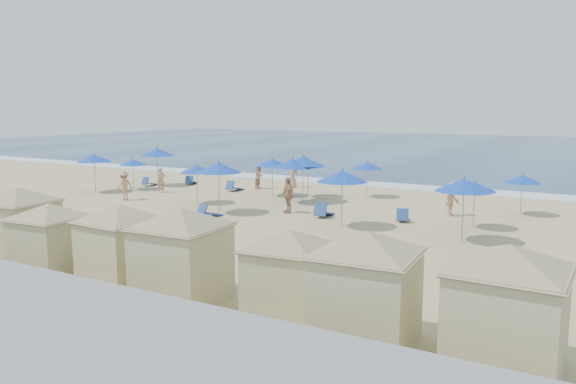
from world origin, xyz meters
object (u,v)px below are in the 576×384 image
at_px(cabana_2, 121,235).
at_px(cabana_6, 508,292).
at_px(cabana_0, 19,214).
at_px(beachgoer_2, 288,195).
at_px(umbrella_8, 342,176).
at_px(cabana_5, 367,273).
at_px(umbrella_6, 219,168).
at_px(umbrella_9, 367,166).
at_px(cabana_1, 50,230).
at_px(umbrella_10, 475,187).
at_px(beachgoer_1, 260,177).
at_px(umbrella_1, 94,158).
at_px(umbrella_2, 157,152).
at_px(umbrella_7, 303,161).
at_px(beachgoer_0, 161,180).
at_px(cabana_4, 289,263).
at_px(trash_bin, 179,230).
at_px(umbrella_12, 522,179).
at_px(umbrella_5, 293,163).
at_px(umbrella_11, 464,185).
at_px(beachgoer_3, 452,199).
at_px(cabana_3, 181,243).
at_px(umbrella_0, 133,162).
at_px(umbrella_4, 272,162).
at_px(umbrella_3, 197,169).
at_px(beachgoer_4, 292,175).
at_px(beachgoer_5, 124,186).
at_px(umbrella_13, 308,163).

relative_size(cabana_2, cabana_6, 0.93).
height_order(cabana_0, beachgoer_2, cabana_0).
bearing_deg(umbrella_8, cabana_5, -62.91).
bearing_deg(umbrella_6, umbrella_9, 62.36).
bearing_deg(cabana_1, umbrella_10, 54.40).
height_order(umbrella_9, beachgoer_1, umbrella_9).
relative_size(umbrella_1, umbrella_2, 0.93).
distance_m(umbrella_1, umbrella_6, 11.50).
distance_m(cabana_0, umbrella_7, 16.10).
distance_m(cabana_6, beachgoer_0, 27.65).
height_order(cabana_4, beachgoer_2, cabana_4).
bearing_deg(trash_bin, umbrella_12, 57.99).
bearing_deg(umbrella_5, trash_bin, -88.79).
height_order(cabana_0, cabana_6, cabana_6).
height_order(umbrella_10, umbrella_11, umbrella_11).
xyz_separation_m(cabana_1, beachgoer_3, (8.56, 16.62, -0.63)).
height_order(cabana_3, umbrella_0, cabana_3).
xyz_separation_m(umbrella_4, umbrella_12, (14.07, 0.99, -0.23)).
distance_m(cabana_5, umbrella_10, 14.05).
relative_size(cabana_4, umbrella_3, 1.82).
xyz_separation_m(cabana_4, umbrella_12, (3.06, 18.08, 0.35)).
bearing_deg(beachgoer_4, beachgoer_3, 138.43).
bearing_deg(umbrella_5, cabana_3, -71.02).
xyz_separation_m(cabana_2, cabana_4, (5.79, 0.09, -0.09)).
bearing_deg(umbrella_11, umbrella_4, 153.60).
xyz_separation_m(trash_bin, umbrella_6, (-1.96, 5.35, 1.98)).
bearing_deg(beachgoer_5, beachgoer_0, -165.03).
height_order(umbrella_4, beachgoer_3, umbrella_4).
bearing_deg(umbrella_2, umbrella_11, -16.07).
distance_m(cabana_3, umbrella_6, 13.34).
xyz_separation_m(cabana_4, umbrella_8, (-3.53, 10.91, 0.84)).
height_order(umbrella_2, beachgoer_3, umbrella_2).
bearing_deg(cabana_6, trash_bin, 156.80).
xyz_separation_m(umbrella_8, beachgoer_3, (3.62, 5.18, -1.47)).
xyz_separation_m(umbrella_10, umbrella_11, (0.18, -2.94, 0.44)).
bearing_deg(cabana_1, trash_bin, 89.67).
xyz_separation_m(umbrella_1, umbrella_8, (18.21, -1.92, 0.14)).
distance_m(umbrella_0, umbrella_2, 2.31).
distance_m(cabana_3, umbrella_4, 19.06).
xyz_separation_m(umbrella_2, beachgoer_0, (2.45, -2.31, -1.53)).
distance_m(umbrella_8, beachgoer_5, 14.29).
height_order(cabana_5, beachgoer_3, cabana_5).
height_order(trash_bin, umbrella_1, umbrella_1).
bearing_deg(cabana_6, umbrella_6, 144.35).
bearing_deg(umbrella_5, beachgoer_2, -65.14).
relative_size(umbrella_10, umbrella_13, 0.91).
height_order(beachgoer_0, beachgoer_2, beachgoer_2).
relative_size(umbrella_4, beachgoer_5, 1.39).
xyz_separation_m(cabana_0, cabana_3, (7.96, -0.59, 0.05)).
bearing_deg(beachgoer_5, umbrella_9, 135.95).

